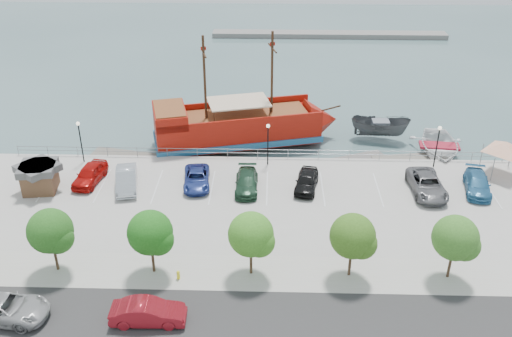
{
  "coord_description": "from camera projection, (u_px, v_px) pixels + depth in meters",
  "views": [
    {
      "loc": [
        0.31,
        -42.24,
        26.29
      ],
      "look_at": [
        -1.0,
        2.0,
        2.0
      ],
      "focal_mm": 40.0,
      "sensor_mm": 36.0,
      "label": 1
    }
  ],
  "objects": [
    {
      "name": "canopy_tent",
      "position": [
        507.0,
        142.0,
        52.25
      ],
      "size": [
        4.74,
        4.74,
        3.79
      ],
      "rotation": [
        0.0,
        0.0,
        0.04
      ],
      "color": "slate",
      "rests_on": "land_slab"
    },
    {
      "name": "sidewalk",
      "position": [
        265.0,
        273.0,
        40.9
      ],
      "size": [
        100.0,
        4.0,
        0.05
      ],
      "primitive_type": "cube",
      "color": "#ABA59B",
      "rests_on": "land_slab"
    },
    {
      "name": "parked_car_e",
      "position": [
        307.0,
        181.0,
        51.0
      ],
      "size": [
        2.64,
        4.86,
        1.57
      ],
      "primitive_type": "imported",
      "rotation": [
        0.0,
        0.0,
        -0.18
      ],
      "color": "black",
      "rests_on": "land_slab"
    },
    {
      "name": "tree_f",
      "position": [
        457.0,
        240.0,
        38.92
      ],
      "size": [
        3.3,
        3.2,
        5.0
      ],
      "color": "#473321",
      "rests_on": "sidewalk"
    },
    {
      "name": "parked_car_h",
      "position": [
        477.0,
        184.0,
        50.63
      ],
      "size": [
        2.94,
        5.37,
        1.47
      ],
      "primitive_type": "imported",
      "rotation": [
        0.0,
        0.0,
        -0.18
      ],
      "color": "teal",
      "rests_on": "land_slab"
    },
    {
      "name": "tree_d",
      "position": [
        253.0,
        236.0,
        39.28
      ],
      "size": [
        3.3,
        3.2,
        5.0
      ],
      "color": "#473321",
      "rests_on": "sidewalk"
    },
    {
      "name": "lamp_post_mid",
      "position": [
        268.0,
        137.0,
        53.95
      ],
      "size": [
        0.36,
        0.36,
        4.28
      ],
      "color": "black",
      "rests_on": "land_slab"
    },
    {
      "name": "parked_car_b",
      "position": [
        126.0,
        179.0,
        51.12
      ],
      "size": [
        2.78,
        5.35,
        1.68
      ],
      "primitive_type": "imported",
      "rotation": [
        0.0,
        0.0,
        0.21
      ],
      "color": "#A8B0B8",
      "rests_on": "land_slab"
    },
    {
      "name": "far_shore",
      "position": [
        329.0,
        35.0,
        97.89
      ],
      "size": [
        40.0,
        3.0,
        0.8
      ],
      "primitive_type": "cube",
      "color": "gray",
      "rests_on": "ground"
    },
    {
      "name": "shed",
      "position": [
        39.0,
        177.0,
        50.53
      ],
      "size": [
        3.47,
        3.47,
        2.54
      ],
      "rotation": [
        0.0,
        0.0,
        0.14
      ],
      "color": "brown",
      "rests_on": "land_slab"
    },
    {
      "name": "dock_east",
      "position": [
        411.0,
        161.0,
        57.73
      ],
      "size": [
        8.09,
        3.43,
        0.45
      ],
      "primitive_type": "cube",
      "rotation": [
        0.0,
        0.0,
        0.16
      ],
      "color": "slate",
      "rests_on": "ground"
    },
    {
      "name": "pirate_ship",
      "position": [
        250.0,
        126.0,
        60.5
      ],
      "size": [
        20.52,
        10.18,
        12.7
      ],
      "rotation": [
        0.0,
        0.0,
        0.25
      ],
      "color": "#9D1409",
      "rests_on": "ground"
    },
    {
      "name": "tree_e",
      "position": [
        355.0,
        238.0,
        39.1
      ],
      "size": [
        3.3,
        3.2,
        5.0
      ],
      "color": "#473321",
      "rests_on": "sidewalk"
    },
    {
      "name": "street",
      "position": [
        263.0,
        335.0,
        35.65
      ],
      "size": [
        100.0,
        8.0,
        0.04
      ],
      "primitive_type": "cube",
      "color": "#2F2E2E",
      "rests_on": "land_slab"
    },
    {
      "name": "parked_car_c",
      "position": [
        197.0,
        178.0,
        51.57
      ],
      "size": [
        2.78,
        5.18,
        1.38
      ],
      "primitive_type": "imported",
      "rotation": [
        0.0,
        0.0,
        0.1
      ],
      "color": "navy",
      "rests_on": "land_slab"
    },
    {
      "name": "speedboat",
      "position": [
        439.0,
        148.0,
        58.85
      ],
      "size": [
        6.3,
        8.27,
        1.6
      ],
      "primitive_type": "imported",
      "rotation": [
        0.0,
        0.0,
        -0.1
      ],
      "color": "white",
      "rests_on": "ground"
    },
    {
      "name": "seawall_railing",
      "position": [
        268.0,
        153.0,
        56.25
      ],
      "size": [
        50.0,
        0.06,
        1.0
      ],
      "color": "gray",
      "rests_on": "land_slab"
    },
    {
      "name": "dock_west",
      "position": [
        127.0,
        157.0,
        58.48
      ],
      "size": [
        7.74,
        3.66,
        0.43
      ],
      "primitive_type": "cube",
      "rotation": [
        0.0,
        0.0,
        -0.21
      ],
      "color": "#696459",
      "rests_on": "ground"
    },
    {
      "name": "lamp_post_right",
      "position": [
        438.0,
        139.0,
        53.54
      ],
      "size": [
        0.36,
        0.36,
        4.28
      ],
      "color": "black",
      "rests_on": "land_slab"
    },
    {
      "name": "tree_b",
      "position": [
        52.0,
        233.0,
        39.64
      ],
      "size": [
        3.3,
        3.2,
        5.0
      ],
      "color": "#473321",
      "rests_on": "sidewalk"
    },
    {
      "name": "parked_car_d",
      "position": [
        247.0,
        182.0,
        50.91
      ],
      "size": [
        2.06,
        4.96,
        1.43
      ],
      "primitive_type": "imported",
      "rotation": [
        0.0,
        0.0,
        0.01
      ],
      "color": "#20422C",
      "rests_on": "land_slab"
    },
    {
      "name": "patrol_boat",
      "position": [
        380.0,
        129.0,
        61.97
      ],
      "size": [
        6.59,
        3.42,
        2.43
      ],
      "primitive_type": "imported",
      "rotation": [
        0.0,
        0.0,
        1.4
      ],
      "color": "#494A4D",
      "rests_on": "ground"
    },
    {
      "name": "fire_hydrant",
      "position": [
        178.0,
        275.0,
        40.18
      ],
      "size": [
        0.25,
        0.25,
        0.72
      ],
      "rotation": [
        0.0,
        0.0,
        0.13
      ],
      "color": "yellow",
      "rests_on": "sidewalk"
    },
    {
      "name": "street_van",
      "position": [
        4.0,
        308.0,
        36.61
      ],
      "size": [
        6.01,
        3.25,
        1.6
      ],
      "primitive_type": "imported",
      "rotation": [
        0.0,
        0.0,
        1.47
      ],
      "color": "#9E9E9E",
      "rests_on": "street"
    },
    {
      "name": "tree_c",
      "position": [
        152.0,
        234.0,
        39.46
      ],
      "size": [
        3.3,
        3.2,
        5.0
      ],
      "color": "#473321",
      "rests_on": "sidewalk"
    },
    {
      "name": "street_sedan",
      "position": [
        148.0,
        312.0,
        36.27
      ],
      "size": [
        4.86,
        1.8,
        1.59
      ],
      "primitive_type": "imported",
      "rotation": [
        0.0,
        0.0,
        1.6
      ],
      "color": "maroon",
      "rests_on": "street"
    },
    {
      "name": "dock_mid",
      "position": [
        355.0,
        160.0,
        57.89
      ],
      "size": [
        6.67,
        4.23,
        0.37
      ],
      "primitive_type": "cube",
      "rotation": [
        0.0,
        0.0,
        0.4
      ],
      "color": "#66625E",
      "rests_on": "ground"
    },
    {
      "name": "parked_car_a",
      "position": [
        90.0,
        174.0,
        52.0
      ],
      "size": [
        2.63,
        5.05,
        1.64
      ],
      "primitive_type": "imported",
      "rotation": [
        0.0,
        0.0,
        -0.15
      ],
      "color": "#B40D0A",
      "rests_on": "land_slab"
    },
    {
      "name": "parked_car_g",
      "position": [
        427.0,
        185.0,
        50.36
      ],
      "size": [
        2.91,
        5.91,
        1.62
      ],
      "primitive_type": "imported",
      "rotation": [
        0.0,
        0.0,
        0.04
      ],
      "color": "slate",
      "rests_on": "land_slab"
    },
    {
      "name": "lamp_post_left",
      "position": [
        80.0,
        135.0,
        54.42
      ],
      "size": [
        0.36,
        0.36,
        4.28
      ],
      "color": "black",
      "rests_on": "land_slab"
    },
    {
      "name": "ground",
      "position": [
        267.0,
        209.0,
        50.15
      ],
      "size": [
        160.0,
        160.0,
        0.0
      ],
      "primitive_type": "plane",
      "color": "#3F5C5D"
    }
  ]
}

